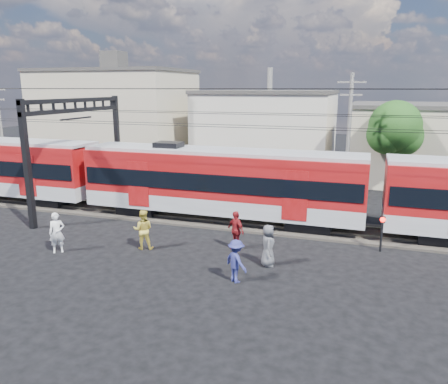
{
  "coord_description": "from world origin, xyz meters",
  "views": [
    {
      "loc": [
        7.15,
        -15.07,
        7.58
      ],
      "look_at": [
        0.59,
        5.0,
        2.5
      ],
      "focal_mm": 35.0,
      "sensor_mm": 36.0,
      "label": 1
    }
  ],
  "objects_px": {
    "pedestrian_c": "(236,261)",
    "commuter_train": "(224,181)",
    "pedestrian_a": "(57,233)",
    "crossing_signal": "(382,227)"
  },
  "relations": [
    {
      "from": "pedestrian_a",
      "to": "pedestrian_c",
      "type": "bearing_deg",
      "value": -40.93
    },
    {
      "from": "pedestrian_c",
      "to": "commuter_train",
      "type": "bearing_deg",
      "value": -34.34
    },
    {
      "from": "pedestrian_a",
      "to": "pedestrian_c",
      "type": "distance_m",
      "value": 8.91
    },
    {
      "from": "commuter_train",
      "to": "pedestrian_a",
      "type": "xyz_separation_m",
      "value": [
        -5.93,
        -7.08,
        -1.44
      ]
    },
    {
      "from": "pedestrian_c",
      "to": "pedestrian_a",
      "type": "bearing_deg",
      "value": 31.06
    },
    {
      "from": "pedestrian_a",
      "to": "crossing_signal",
      "type": "height_order",
      "value": "pedestrian_a"
    },
    {
      "from": "commuter_train",
      "to": "pedestrian_c",
      "type": "bearing_deg",
      "value": -68.63
    },
    {
      "from": "pedestrian_a",
      "to": "pedestrian_c",
      "type": "relative_size",
      "value": 1.09
    },
    {
      "from": "pedestrian_c",
      "to": "crossing_signal",
      "type": "height_order",
      "value": "pedestrian_c"
    },
    {
      "from": "pedestrian_c",
      "to": "crossing_signal",
      "type": "xyz_separation_m",
      "value": [
        5.56,
        5.3,
        0.32
      ]
    }
  ]
}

